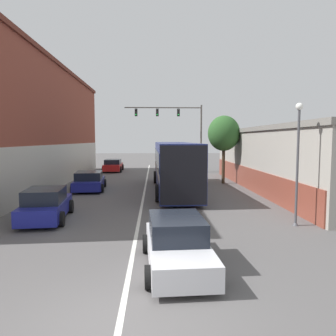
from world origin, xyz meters
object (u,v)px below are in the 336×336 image
at_px(parked_car_left_mid, 46,205).
at_px(traffic_signal_gantry, 177,122).
at_px(hatchback_foreground, 177,244).
at_px(parked_car_left_near, 89,181).
at_px(bus, 174,164).
at_px(street_lamp, 298,159).
at_px(parked_car_left_far, 113,165).
at_px(street_tree_near, 224,134).

relative_size(parked_car_left_mid, traffic_signal_gantry, 0.52).
distance_m(hatchback_foreground, parked_car_left_near, 15.17).
bearing_deg(bus, hatchback_foreground, 176.14).
distance_m(bus, street_lamp, 10.55).
height_order(parked_car_left_far, street_tree_near, street_tree_near).
xyz_separation_m(street_lamp, street_tree_near, (-0.24, 13.17, 1.29)).
relative_size(parked_car_left_far, traffic_signal_gantry, 0.56).
relative_size(street_lamp, street_tree_near, 0.92).
relative_size(parked_car_left_far, street_tree_near, 0.86).
bearing_deg(bus, street_lamp, -155.52).
bearing_deg(bus, parked_car_left_far, 22.14).
relative_size(parked_car_left_near, street_tree_near, 0.82).
distance_m(bus, parked_car_left_mid, 10.28).
bearing_deg(parked_car_left_mid, traffic_signal_gantry, -25.02).
height_order(bus, parked_car_left_near, bus).
height_order(parked_car_left_near, street_lamp, street_lamp).
xyz_separation_m(parked_car_left_far, street_lamp, (10.49, -23.77, 2.10)).
xyz_separation_m(hatchback_foreground, street_lamp, (5.23, 4.14, 2.12)).
bearing_deg(street_tree_near, traffic_signal_gantry, 109.00).
distance_m(bus, traffic_signal_gantry, 13.37).
bearing_deg(traffic_signal_gantry, parked_car_left_far, 168.78).
bearing_deg(parked_car_left_far, parked_car_left_mid, 178.55).
bearing_deg(street_lamp, hatchback_foreground, -141.61).
relative_size(parked_car_left_far, street_lamp, 0.93).
xyz_separation_m(parked_car_left_near, parked_car_left_mid, (-0.20, -8.70, 0.05)).
bearing_deg(parked_car_left_near, bus, -100.46).
relative_size(hatchback_foreground, street_tree_near, 0.76).
xyz_separation_m(hatchback_foreground, parked_car_left_far, (-5.26, 27.92, 0.02)).
distance_m(parked_car_left_mid, street_lamp, 10.96).
bearing_deg(parked_car_left_mid, street_tree_near, -47.47).
bearing_deg(parked_car_left_far, street_tree_near, -136.97).
bearing_deg(parked_car_left_near, street_lamp, -138.87).
xyz_separation_m(bus, street_tree_near, (4.23, 3.66, 2.17)).
bearing_deg(bus, street_tree_near, -49.87).
xyz_separation_m(parked_car_left_mid, traffic_signal_gantry, (7.26, 20.97, 4.73)).
distance_m(bus, street_tree_near, 6.00).
distance_m(parked_car_left_mid, street_tree_near, 16.08).
relative_size(hatchback_foreground, parked_car_left_near, 0.92).
bearing_deg(traffic_signal_gantry, parked_car_left_near, -119.90).
xyz_separation_m(hatchback_foreground, traffic_signal_gantry, (1.81, 26.51, 4.76)).
relative_size(traffic_signal_gantry, street_lamp, 1.66).
relative_size(parked_car_left_near, traffic_signal_gantry, 0.54).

